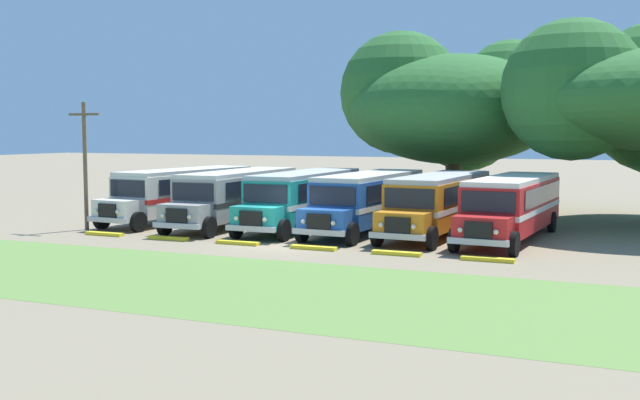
{
  "coord_description": "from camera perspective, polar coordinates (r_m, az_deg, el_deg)",
  "views": [
    {
      "loc": [
        14.38,
        -28.98,
        4.86
      ],
      "look_at": [
        0.0,
        4.21,
        1.6
      ],
      "focal_mm": 42.66,
      "sensor_mm": 36.0,
      "label": 1
    }
  ],
  "objects": [
    {
      "name": "parked_bus_slot_2",
      "position": [
        38.49,
        -1.22,
        0.26
      ],
      "size": [
        2.78,
        10.85,
        2.82
      ],
      "rotation": [
        0.0,
        0.0,
        -1.56
      ],
      "color": "teal",
      "rests_on": "ground_plane"
    },
    {
      "name": "parked_bus_slot_0",
      "position": [
        42.2,
        -10.25,
        0.61
      ],
      "size": [
        3.53,
        10.97,
        2.82
      ],
      "rotation": [
        0.0,
        0.0,
        -1.66
      ],
      "color": "silver",
      "rests_on": "ground_plane"
    },
    {
      "name": "parked_bus_slot_5",
      "position": [
        35.39,
        14.21,
        -0.33
      ],
      "size": [
        3.21,
        10.92,
        2.82
      ],
      "rotation": [
        0.0,
        0.0,
        -1.63
      ],
      "color": "red",
      "rests_on": "ground_plane"
    },
    {
      "name": "foreground_grass_strip",
      "position": [
        25.82,
        -10.98,
        -5.78
      ],
      "size": [
        80.0,
        9.11,
        0.01
      ],
      "primitive_type": "cube",
      "color": "olive",
      "rests_on": "ground_plane"
    },
    {
      "name": "broad_shade_tree",
      "position": [
        48.34,
        9.89,
        6.98
      ],
      "size": [
        13.4,
        13.81,
        11.06
      ],
      "color": "brown",
      "rests_on": "ground_plane"
    },
    {
      "name": "parked_bus_slot_4",
      "position": [
        36.37,
        8.93,
        -0.09
      ],
      "size": [
        3.06,
        10.89,
        2.82
      ],
      "rotation": [
        0.0,
        0.0,
        -1.61
      ],
      "color": "orange",
      "rests_on": "ground_plane"
    },
    {
      "name": "parked_bus_slot_1",
      "position": [
        39.79,
        -6.26,
        0.39
      ],
      "size": [
        2.9,
        10.87,
        2.82
      ],
      "rotation": [
        0.0,
        0.0,
        -1.55
      ],
      "color": "#9E9993",
      "rests_on": "ground_plane"
    },
    {
      "name": "ground_plane",
      "position": [
        32.72,
        -2.94,
        -3.4
      ],
      "size": [
        220.0,
        220.0,
        0.0
      ],
      "primitive_type": "plane",
      "color": "#84755B"
    },
    {
      "name": "parked_bus_slot_3",
      "position": [
        37.26,
        3.65,
        0.09
      ],
      "size": [
        2.95,
        10.87,
        2.82
      ],
      "rotation": [
        0.0,
        0.0,
        -1.6
      ],
      "color": "#23519E",
      "rests_on": "ground_plane"
    },
    {
      "name": "curb_wheelstop_4",
      "position": [
        30.17,
        5.76,
        -4.0
      ],
      "size": [
        2.0,
        0.36,
        0.15
      ],
      "primitive_type": "cube",
      "color": "yellow",
      "rests_on": "ground_plane"
    },
    {
      "name": "curb_wheelstop_5",
      "position": [
        29.3,
        12.46,
        -4.37
      ],
      "size": [
        2.0,
        0.36,
        0.15
      ],
      "primitive_type": "cube",
      "color": "yellow",
      "rests_on": "ground_plane"
    },
    {
      "name": "curb_wheelstop_2",
      "position": [
        33.03,
        -6.18,
        -3.21
      ],
      "size": [
        2.0,
        0.36,
        0.15
      ],
      "primitive_type": "cube",
      "color": "yellow",
      "rests_on": "ground_plane"
    },
    {
      "name": "utility_pole",
      "position": [
        39.29,
        -17.21,
        2.78
      ],
      "size": [
        1.8,
        0.2,
        6.31
      ],
      "color": "brown",
      "rests_on": "ground_plane"
    },
    {
      "name": "curb_wheelstop_1",
      "position": [
        34.92,
        -11.31,
        -2.83
      ],
      "size": [
        2.0,
        0.36,
        0.15
      ],
      "primitive_type": "cube",
      "color": "yellow",
      "rests_on": "ground_plane"
    },
    {
      "name": "curb_wheelstop_3",
      "position": [
        31.43,
        -0.49,
        -3.61
      ],
      "size": [
        2.0,
        0.36,
        0.15
      ],
      "primitive_type": "cube",
      "color": "yellow",
      "rests_on": "ground_plane"
    },
    {
      "name": "curb_wheelstop_0",
      "position": [
        37.06,
        -15.86,
        -2.47
      ],
      "size": [
        2.0,
        0.36,
        0.15
      ],
      "primitive_type": "cube",
      "color": "yellow",
      "rests_on": "ground_plane"
    }
  ]
}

